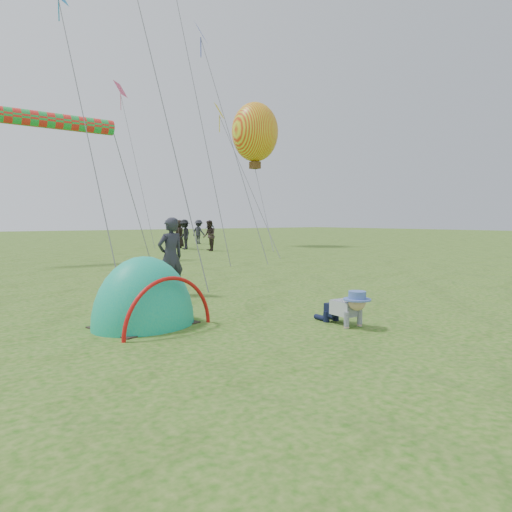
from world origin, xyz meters
TOP-DOWN VIEW (x-y plane):
  - ground at (0.00, 0.00)m, footprint 140.00×140.00m
  - crawling_toddler at (0.85, -0.34)m, footprint 0.62×0.85m
  - popup_tent at (-1.83, 1.71)m, footprint 2.07×1.83m
  - standing_adult at (-0.10, 4.18)m, footprint 0.70×0.50m
  - crowd_person_1 at (8.39, 16.44)m, footprint 0.90×1.01m
  - crowd_person_2 at (19.44, 34.47)m, footprint 1.01×0.79m
  - crowd_person_3 at (11.64, 23.26)m, footprint 0.93×1.25m
  - crowd_person_4 at (8.29, 19.80)m, footprint 0.92×1.01m
  - crowd_person_9 at (7.95, 18.52)m, footprint 0.85×1.23m
  - balloon_kite at (13.40, 18.86)m, footprint 3.06×3.06m
  - rainbow_tube_kite at (-0.31, 14.68)m, footprint 5.43×0.64m
  - diamond_kite_2 at (8.31, 15.21)m, footprint 0.93×0.93m
  - diamond_kite_5 at (6.87, 25.29)m, footprint 1.18×1.18m
  - diamond_kite_10 at (6.23, 13.50)m, footprint 0.95×0.95m

SIDE VIEW (x-z plane):
  - ground at x=0.00m, z-range 0.00..0.00m
  - popup_tent at x=-1.83m, z-range -1.16..1.16m
  - crawling_toddler at x=0.85m, z-range 0.00..0.62m
  - crowd_person_2 at x=19.44m, z-range 0.00..1.59m
  - crowd_person_1 at x=8.39m, z-range 0.00..1.72m
  - crowd_person_4 at x=8.29m, z-range 0.00..1.73m
  - crowd_person_3 at x=11.64m, z-range 0.00..1.73m
  - crowd_person_9 at x=7.95m, z-range 0.00..1.76m
  - standing_adult at x=-0.10m, z-range 0.00..1.81m
  - rainbow_tube_kite at x=-0.31m, z-range 5.44..6.08m
  - balloon_kite at x=13.40m, z-range 5.09..9.37m
  - diamond_kite_2 at x=8.31m, z-range 7.05..7.81m
  - diamond_kite_10 at x=6.23m, z-range 9.97..10.75m
  - diamond_kite_5 at x=6.87m, z-range 10.05..11.02m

